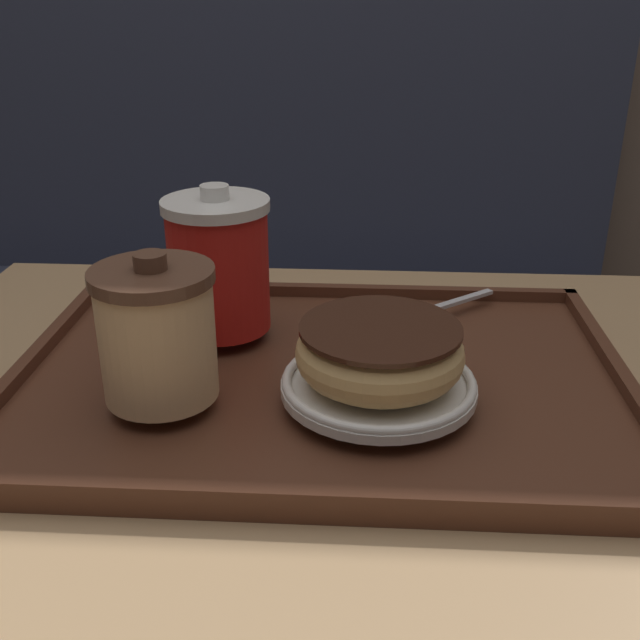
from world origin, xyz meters
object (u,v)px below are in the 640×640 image
object	(u,v)px
donut_chocolate_glazed	(380,351)
coffee_cup_rear	(219,264)
coffee_cup_front	(157,333)
spoon	(408,315)

from	to	relation	value
donut_chocolate_glazed	coffee_cup_rear	bearing A→B (deg)	141.50
coffee_cup_front	spoon	world-z (taller)	coffee_cup_front
coffee_cup_front	donut_chocolate_glazed	world-z (taller)	coffee_cup_front
coffee_cup_rear	spoon	distance (m)	0.19
coffee_cup_front	donut_chocolate_glazed	size ratio (longest dim) A/B	0.89
spoon	coffee_cup_front	bearing A→B (deg)	-0.43
coffee_cup_front	coffee_cup_rear	world-z (taller)	coffee_cup_rear
donut_chocolate_glazed	spoon	xyz separation A→B (m)	(0.03, 0.15, -0.03)
coffee_cup_front	coffee_cup_rear	bearing A→B (deg)	79.66
coffee_cup_rear	donut_chocolate_glazed	size ratio (longest dim) A/B	1.03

